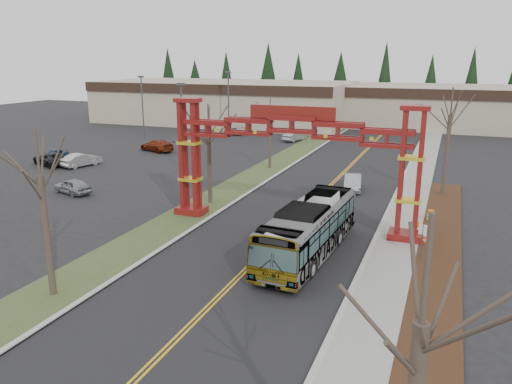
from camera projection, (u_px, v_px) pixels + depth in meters
The scene contains 34 objects.
ground at pixel (152, 364), 19.73m from camera, with size 200.00×200.00×0.00m, color black.
road at pixel (315, 201), 42.20m from camera, with size 12.00×110.00×0.02m, color black.
lane_line_left at pixel (314, 201), 42.24m from camera, with size 0.12×100.00×0.01m, color gold.
lane_line_right at pixel (316, 201), 42.15m from camera, with size 0.12×100.00×0.01m, color gold.
curb_right at pixel (389, 208), 40.01m from camera, with size 0.30×110.00×0.15m, color #B0B0AB.
sidewalk_right at pixel (408, 210), 39.50m from camera, with size 2.60×110.00×0.14m, color gray.
landscape_strip at pixel (435, 298), 25.10m from camera, with size 2.60×50.00×0.12m, color black.
grass_median at pixel (229, 192), 45.02m from camera, with size 4.00×110.00×0.08m, color #334522.
curb_left at pixel (248, 193), 44.35m from camera, with size 0.30×110.00×0.15m, color #B0B0AB.
gateway_arch at pixel (291, 144), 34.36m from camera, with size 18.20×1.60×8.90m.
retail_building_west at pixel (226, 102), 94.02m from camera, with size 46.00×22.30×7.50m.
retail_building_east at pixel (453, 107), 87.15m from camera, with size 38.00×20.30×7.00m.
conifer_treeline at pixel (403, 85), 100.64m from camera, with size 116.10×5.60×13.00m.
transit_bus at pixel (309, 229), 30.29m from camera, with size 2.78×11.86×3.30m, color #B3B7BB.
silver_sedan at pixel (353, 182), 45.68m from camera, with size 1.49×4.27×1.41m, color #A5A8AD.
parked_car_near_a at pixel (72, 186), 44.42m from camera, with size 1.62×4.02×1.37m, color gray.
parked_car_near_b at pixel (81, 160), 55.58m from camera, with size 1.57×4.50×1.48m, color #BCBCBC.
parked_car_near_c at pixel (51, 159), 56.22m from camera, with size 2.42×5.25×1.46m, color black.
parked_car_mid_a at pixel (157, 145), 64.63m from camera, with size 2.11×5.20×1.51m, color maroon.
parked_car_mid_b at pixel (54, 155), 59.11m from camera, with size 1.47×3.64×1.24m, color navy.
parked_car_far_a at pixel (295, 136), 72.64m from camera, with size 1.56×4.47×1.47m, color #9DA0A5.
parked_car_far_b at pixel (232, 130), 78.46m from camera, with size 2.34×5.07×1.41m, color white.
bare_tree_median_near at pixel (40, 176), 23.91m from camera, with size 3.44×3.44×8.55m.
bare_tree_median_mid at pixel (209, 134), 40.14m from camera, with size 3.52×3.52×8.20m.
bare_tree_median_far at pixel (270, 116), 53.27m from camera, with size 2.89×2.89×7.64m.
bare_tree_right_near at pixel (421, 326), 9.50m from camera, with size 3.36×3.36×9.05m.
bare_tree_right_far at pixel (450, 116), 42.17m from camera, with size 3.52×3.52×9.37m.
light_pole_near at pixel (182, 121), 52.49m from camera, with size 0.80×0.40×9.24m.
light_pole_mid at pixel (142, 103), 73.78m from camera, with size 0.80×0.40×9.21m.
light_pole_far at pixel (228, 98), 78.37m from camera, with size 0.85×0.42×9.75m.
street_sign at pixel (423, 235), 29.41m from camera, with size 0.51×0.19×2.28m.
barrel_south at pixel (426, 237), 32.39m from camera, with size 0.53×0.53×0.98m.
barrel_mid at pixel (415, 230), 33.58m from camera, with size 0.58×0.58×1.08m.
barrel_north at pixel (431, 216), 36.68m from camera, with size 0.50×0.50×0.92m.
Camera 1 is at (10.17, -14.57, 11.73)m, focal length 35.00 mm.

